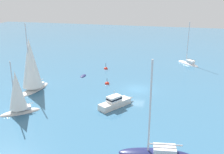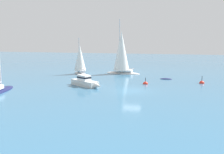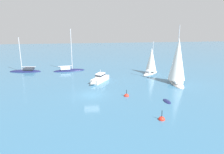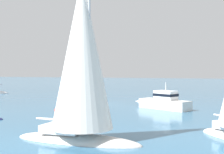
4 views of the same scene
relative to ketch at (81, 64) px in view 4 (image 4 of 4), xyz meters
The scene contains 5 objects.
ground_plane 17.64m from the ketch, 105.72° to the left, with size 160.00×160.00×0.00m, color teal.
ketch is the anchor object (origin of this frame).
dinghy 39.15m from the ketch, 111.20° to the left, with size 3.10×2.19×0.37m.
motor_cruiser 15.35m from the ketch, 79.43° to the left, with size 5.88×4.44×2.48m.
channel_buoy 13.13m from the ketch, 118.58° to the left, with size 0.80×0.80×1.45m.
Camera 4 is at (10.42, -32.87, 3.91)m, focal length 53.59 mm.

